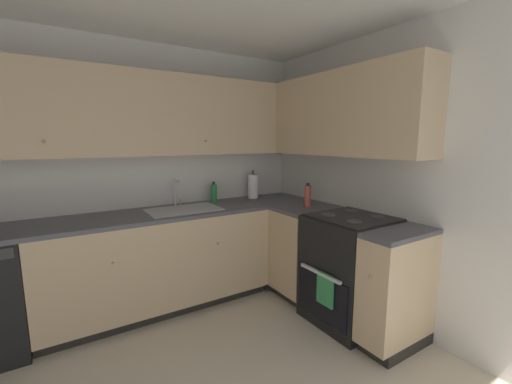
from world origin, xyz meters
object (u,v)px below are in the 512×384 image
(oven_range, at_px, (350,269))
(soap_bottle, at_px, (214,193))
(paper_towel_roll, at_px, (253,186))
(oil_bottle, at_px, (308,196))

(oven_range, distance_m, soap_bottle, 1.51)
(paper_towel_roll, xyz_separation_m, oil_bottle, (0.19, -0.68, -0.02))
(soap_bottle, relative_size, paper_towel_roll, 0.66)
(soap_bottle, height_order, paper_towel_roll, paper_towel_roll)
(oven_range, distance_m, oil_bottle, 0.77)
(paper_towel_roll, distance_m, oil_bottle, 0.71)
(oven_range, xyz_separation_m, soap_bottle, (-0.67, 1.24, 0.53))
(oven_range, xyz_separation_m, oil_bottle, (-0.02, 0.54, 0.55))
(soap_bottle, distance_m, oil_bottle, 0.96)
(oil_bottle, bearing_deg, soap_bottle, 132.93)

